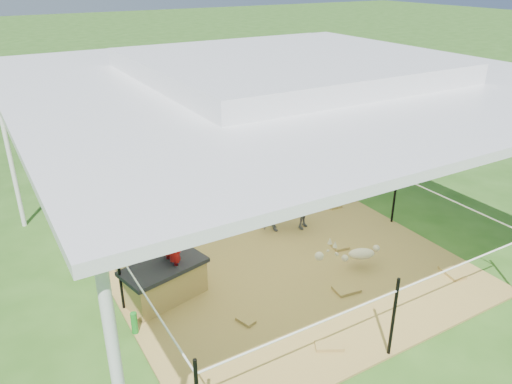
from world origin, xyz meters
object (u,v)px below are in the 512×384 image
straw_bale (165,283)px  pony (291,209)px  trash_barrel (281,104)px  picnic_table_far (266,81)px  green_bottle (134,323)px  distant_person (183,95)px  picnic_table_near (177,97)px  woman (168,225)px  foal (362,252)px

straw_bale → pony: (2.35, 0.66, 0.17)m
straw_bale → trash_barrel: bearing=47.1°
trash_barrel → picnic_table_far: trash_barrel is taller
green_bottle → pony: 3.12m
picnic_table_far → distant_person: bearing=-132.8°
pony → picnic_table_near: size_ratio=0.54×
straw_bale → woman: woman is taller
foal → picnic_table_near: picnic_table_near is taller
straw_bale → woman: size_ratio=0.83×
picnic_table_near → picnic_table_far: bearing=-22.9°
straw_bale → picnic_table_near: size_ratio=0.57×
woman → pony: (2.25, 0.66, -0.63)m
green_bottle → distant_person: size_ratio=0.23×
woman → distant_person: 8.69m
woman → distant_person: bearing=143.0°
pony → trash_barrel: (3.41, 5.53, 0.02)m
pony → picnic_table_near: 8.21m
green_bottle → straw_bale: bearing=39.3°
trash_barrel → distant_person: size_ratio=0.76×
trash_barrel → picnic_table_near: trash_barrel is taller
straw_bale → foal: (2.59, -0.74, 0.05)m
woman → foal: woman is taller
picnic_table_far → foal: bearing=-86.5°
foal → trash_barrel: (3.17, 6.93, 0.15)m
green_bottle → picnic_table_far: picnic_table_far is taller
picnic_table_near → trash_barrel: bearing=-81.6°
green_bottle → picnic_table_far: size_ratio=0.14×
foal → pony: bearing=123.3°
green_bottle → picnic_table_near: picnic_table_near is taller
pony → picnic_table_near: pony is taller
trash_barrel → picnic_table_far: (1.36, 2.95, -0.05)m
straw_bale → trash_barrel: 8.46m
straw_bale → green_bottle: 0.72m
straw_bale → distant_person: size_ratio=0.83×
pony → picnic_table_far: size_ratio=0.49×
trash_barrel → distant_person: distant_person is taller
woman → picnic_table_far: 11.54m
distant_person → foal: bearing=106.9°
straw_bale → picnic_table_far: bearing=52.1°
trash_barrel → picnic_table_near: size_ratio=0.52×
woman → picnic_table_near: woman is taller
pony → picnic_table_far: (4.76, 8.49, -0.03)m
straw_bale → picnic_table_near: bearing=66.8°
trash_barrel → distant_person: bearing=141.0°
woman → pony: 2.43m
woman → picnic_table_far: (7.01, 9.14, -0.66)m
pony → picnic_table_far: 9.73m
distant_person → picnic_table_far: bearing=-137.3°
green_bottle → foal: foal is taller
picnic_table_far → distant_person: distant_person is taller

